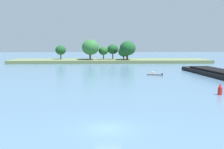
% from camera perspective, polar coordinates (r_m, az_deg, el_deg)
% --- Properties ---
extents(ground_plane, '(400.00, 400.00, 0.00)m').
position_cam_1_polar(ground_plane, '(25.89, -0.92, -11.67)').
color(ground_plane, slate).
extents(treeline_island, '(80.60, 15.42, 9.39)m').
position_cam_1_polar(treeline_island, '(108.19, -1.00, 4.13)').
color(treeline_island, '#66754C').
rests_on(treeline_island, ground).
extents(small_motorboat, '(4.05, 2.43, 0.87)m').
position_cam_1_polar(small_motorboat, '(67.68, 9.15, 0.06)').
color(small_motorboat, slate).
rests_on(small_motorboat, ground).
extents(channel_buoy_red, '(0.70, 0.70, 1.90)m').
position_cam_1_polar(channel_buoy_red, '(45.15, 22.35, -3.07)').
color(channel_buoy_red, red).
rests_on(channel_buoy_red, ground).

